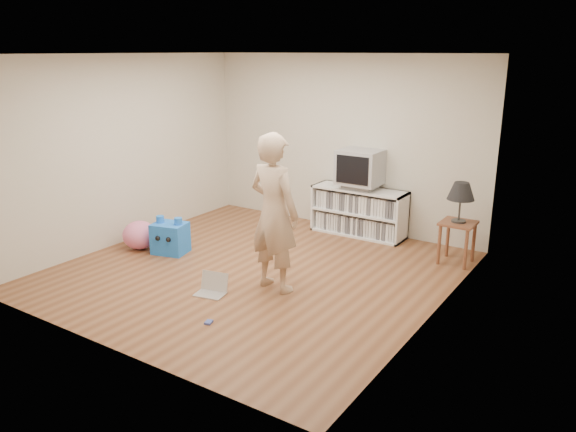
# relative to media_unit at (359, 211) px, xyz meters

# --- Properties ---
(ground) EXTENTS (4.50, 4.50, 0.00)m
(ground) POSITION_rel_media_unit_xyz_m (-0.42, -2.04, -0.35)
(ground) COLOR brown
(ground) RESTS_ON ground
(walls) EXTENTS (4.52, 4.52, 2.60)m
(walls) POSITION_rel_media_unit_xyz_m (-0.42, -2.04, 0.95)
(walls) COLOR beige
(walls) RESTS_ON ground
(ceiling) EXTENTS (4.50, 4.50, 0.01)m
(ceiling) POSITION_rel_media_unit_xyz_m (-0.42, -2.04, 2.25)
(ceiling) COLOR white
(ceiling) RESTS_ON walls
(media_unit) EXTENTS (1.40, 0.45, 0.70)m
(media_unit) POSITION_rel_media_unit_xyz_m (0.00, 0.00, 0.00)
(media_unit) COLOR white
(media_unit) RESTS_ON ground
(dvd_deck) EXTENTS (0.45, 0.35, 0.07)m
(dvd_deck) POSITION_rel_media_unit_xyz_m (0.00, -0.02, 0.39)
(dvd_deck) COLOR gray
(dvd_deck) RESTS_ON media_unit
(crt_tv) EXTENTS (0.60, 0.53, 0.50)m
(crt_tv) POSITION_rel_media_unit_xyz_m (0.00, -0.02, 0.67)
(crt_tv) COLOR #9C9CA1
(crt_tv) RESTS_ON dvd_deck
(side_table) EXTENTS (0.42, 0.42, 0.55)m
(side_table) POSITION_rel_media_unit_xyz_m (1.57, -0.39, 0.07)
(side_table) COLOR brown
(side_table) RESTS_ON ground
(table_lamp) EXTENTS (0.34, 0.34, 0.52)m
(table_lamp) POSITION_rel_media_unit_xyz_m (1.57, -0.39, 0.59)
(table_lamp) COLOR #333333
(table_lamp) RESTS_ON side_table
(person) EXTENTS (0.71, 0.52, 1.81)m
(person) POSITION_rel_media_unit_xyz_m (0.08, -2.33, 0.55)
(person) COLOR tan
(person) RESTS_ON ground
(laptop) EXTENTS (0.38, 0.33, 0.23)m
(laptop) POSITION_rel_media_unit_xyz_m (-0.43, -2.83, -0.29)
(laptop) COLOR silver
(laptop) RESTS_ON ground
(playing_cards) EXTENTS (0.09, 0.11, 0.02)m
(playing_cards) POSITION_rel_media_unit_xyz_m (0.02, -3.41, -0.34)
(playing_cards) COLOR #4050AB
(playing_cards) RESTS_ON ground
(plush_blue) EXTENTS (0.51, 0.45, 0.51)m
(plush_blue) POSITION_rel_media_unit_xyz_m (-1.77, -2.13, -0.14)
(plush_blue) COLOR blue
(plush_blue) RESTS_ON ground
(plush_pink) EXTENTS (0.52, 0.52, 0.39)m
(plush_pink) POSITION_rel_media_unit_xyz_m (-2.24, -2.24, -0.16)
(plush_pink) COLOR pink
(plush_pink) RESTS_ON ground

